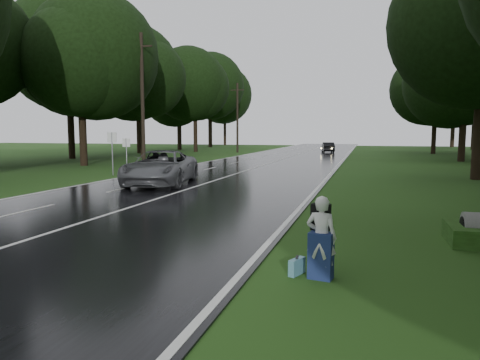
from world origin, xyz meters
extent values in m
plane|color=#214514|center=(0.00, 0.00, 0.00)|extent=(160.00, 160.00, 0.00)
cube|color=black|center=(0.00, 20.00, 0.02)|extent=(12.00, 140.00, 0.04)
cube|color=silver|center=(0.00, 20.00, 0.04)|extent=(0.12, 140.00, 0.01)
imported|color=#515356|center=(-2.07, 10.14, 0.90)|extent=(3.98, 6.61, 1.72)
imported|color=black|center=(3.08, 47.94, 0.70)|extent=(2.10, 4.19, 1.32)
imported|color=silver|center=(7.26, -2.12, 0.77)|extent=(0.62, 0.46, 1.55)
cube|color=navy|center=(7.26, -2.12, 0.43)|extent=(0.48, 0.36, 0.87)
cube|color=black|center=(7.22, -1.90, 1.11)|extent=(0.38, 0.24, 0.49)
cube|color=teal|center=(6.81, -2.02, 0.16)|extent=(0.28, 0.45, 0.31)
camera|label=1|loc=(8.03, -10.09, 2.70)|focal=32.83mm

